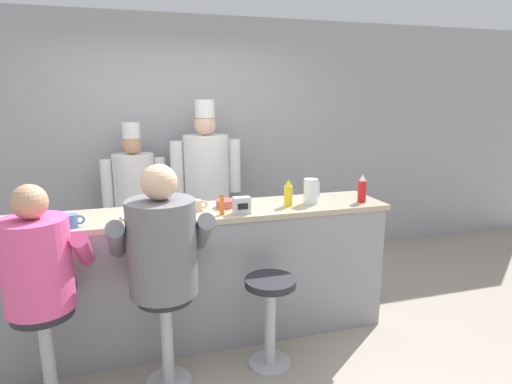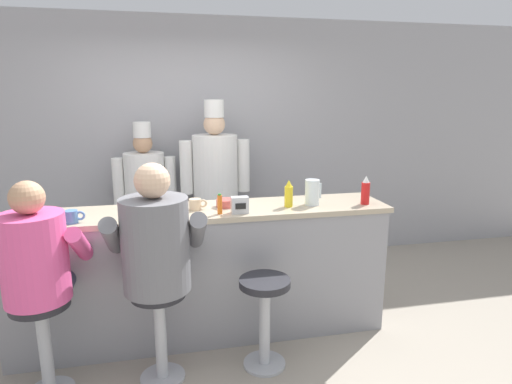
{
  "view_description": "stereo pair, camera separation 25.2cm",
  "coord_description": "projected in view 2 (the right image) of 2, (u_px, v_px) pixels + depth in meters",
  "views": [
    {
      "loc": [
        -0.51,
        -2.82,
        1.88
      ],
      "look_at": [
        0.41,
        0.25,
        1.16
      ],
      "focal_mm": 30.0,
      "sensor_mm": 36.0,
      "label": 1
    },
    {
      "loc": [
        -0.26,
        -2.88,
        1.88
      ],
      "look_at": [
        0.41,
        0.25,
        1.16
      ],
      "focal_mm": 30.0,
      "sensor_mm": 36.0,
      "label": 2
    }
  ],
  "objects": [
    {
      "name": "empty_stool_round",
      "position": [
        265.0,
        308.0,
        2.96
      ],
      "size": [
        0.35,
        0.35,
        0.66
      ],
      "color": "#B2B5BA",
      "rests_on": "ground_plane"
    },
    {
      "name": "cereal_bowl",
      "position": [
        226.0,
        203.0,
        3.32
      ],
      "size": [
        0.15,
        0.15,
        0.06
      ],
      "color": "#B24C47",
      "rests_on": "diner_counter"
    },
    {
      "name": "wall_back",
      "position": [
        188.0,
        145.0,
        4.68
      ],
      "size": [
        10.0,
        0.06,
        2.7
      ],
      "color": "#99999E",
      "rests_on": "ground_plane"
    },
    {
      "name": "ground_plane",
      "position": [
        209.0,
        351.0,
        3.22
      ],
      "size": [
        20.0,
        20.0,
        0.0
      ],
      "primitive_type": "plane",
      "color": "#9E9384"
    },
    {
      "name": "coffee_mug_tan",
      "position": [
        196.0,
        204.0,
        3.23
      ],
      "size": [
        0.14,
        0.09,
        0.08
      ],
      "color": "beige",
      "rests_on": "diner_counter"
    },
    {
      "name": "cook_in_whites_near",
      "position": [
        146.0,
        194.0,
        4.41
      ],
      "size": [
        0.63,
        0.41,
        1.62
      ],
      "color": "#232328",
      "rests_on": "ground_plane"
    },
    {
      "name": "diner_seated_grey",
      "position": [
        156.0,
        250.0,
        2.75
      ],
      "size": [
        0.65,
        0.64,
        1.48
      ],
      "color": "#B2B5BA",
      "rests_on": "ground_plane"
    },
    {
      "name": "breakfast_plate",
      "position": [
        140.0,
        212.0,
        3.11
      ],
      "size": [
        0.27,
        0.27,
        0.05
      ],
      "color": "white",
      "rests_on": "diner_counter"
    },
    {
      "name": "ketchup_bottle_red",
      "position": [
        366.0,
        191.0,
        3.38
      ],
      "size": [
        0.07,
        0.07,
        0.23
      ],
      "color": "red",
      "rests_on": "diner_counter"
    },
    {
      "name": "water_pitcher_clear",
      "position": [
        312.0,
        192.0,
        3.36
      ],
      "size": [
        0.13,
        0.11,
        0.2
      ],
      "color": "silver",
      "rests_on": "diner_counter"
    },
    {
      "name": "mustard_bottle_yellow",
      "position": [
        289.0,
        194.0,
        3.3
      ],
      "size": [
        0.07,
        0.07,
        0.21
      ],
      "color": "yellow",
      "rests_on": "diner_counter"
    },
    {
      "name": "diner_counter",
      "position": [
        204.0,
        272.0,
        3.37
      ],
      "size": [
        2.9,
        0.55,
        1.04
      ],
      "color": "gray",
      "rests_on": "ground_plane"
    },
    {
      "name": "coffee_mug_blue",
      "position": [
        72.0,
        217.0,
        2.89
      ],
      "size": [
        0.14,
        0.09,
        0.09
      ],
      "color": "#4C7AB2",
      "rests_on": "diner_counter"
    },
    {
      "name": "hot_sauce_bottle_orange",
      "position": [
        220.0,
        204.0,
        3.1
      ],
      "size": [
        0.04,
        0.04,
        0.15
      ],
      "color": "orange",
      "rests_on": "diner_counter"
    },
    {
      "name": "diner_seated_pink",
      "position": [
        37.0,
        264.0,
        2.6
      ],
      "size": [
        0.59,
        0.58,
        1.4
      ],
      "color": "#B2B5BA",
      "rests_on": "ground_plane"
    },
    {
      "name": "cook_in_whites_far",
      "position": [
        216.0,
        181.0,
        4.43
      ],
      "size": [
        0.72,
        0.46,
        1.84
      ],
      "color": "#232328",
      "rests_on": "ground_plane"
    },
    {
      "name": "napkin_dispenser_chrome",
      "position": [
        240.0,
        205.0,
        3.13
      ],
      "size": [
        0.13,
        0.08,
        0.12
      ],
      "color": "silver",
      "rests_on": "diner_counter"
    }
  ]
}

